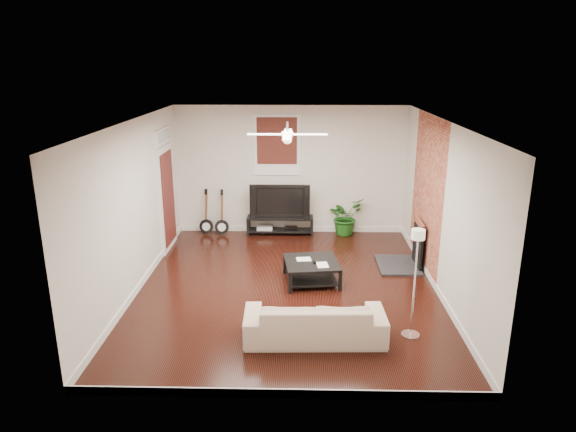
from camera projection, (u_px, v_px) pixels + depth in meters
name	position (u px, v px, depth m)	size (l,w,h in m)	color
room	(287.00, 208.00, 8.35)	(5.01, 6.01, 2.81)	black
brick_accent	(427.00, 194.00, 9.25)	(0.02, 2.20, 2.80)	#973E30
fireplace	(407.00, 243.00, 9.53)	(0.80, 1.10, 0.92)	black
window_back	(277.00, 145.00, 11.03)	(1.00, 0.06, 1.30)	#3A190F
door_left	(167.00, 188.00, 10.26)	(0.08, 1.00, 2.50)	white
tv_stand	(280.00, 226.00, 11.36)	(1.45, 0.39, 0.41)	black
tv	(280.00, 200.00, 11.21)	(1.30, 0.17, 0.75)	black
coffee_table	(311.00, 272.00, 8.93)	(0.90, 0.90, 0.38)	black
sofa	(315.00, 320.00, 7.08)	(1.94, 0.76, 0.57)	#BCA98D
floor_lamp	(414.00, 284.00, 6.99)	(0.26, 0.26, 1.58)	white
potted_plant	(345.00, 216.00, 11.30)	(0.74, 0.64, 0.83)	#1B5518
guitar_left	(206.00, 212.00, 11.28)	(0.31, 0.22, 1.00)	black
guitar_right	(221.00, 213.00, 11.24)	(0.31, 0.22, 1.00)	black
ceiling_fan	(287.00, 134.00, 8.00)	(1.24, 1.24, 0.32)	white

